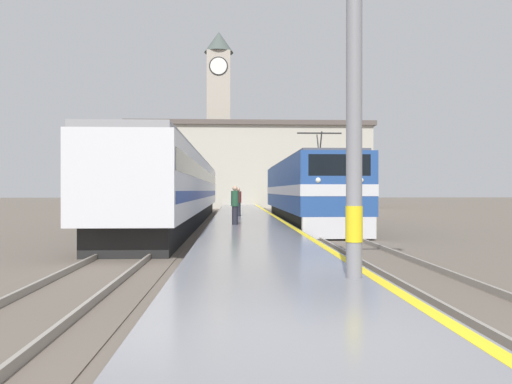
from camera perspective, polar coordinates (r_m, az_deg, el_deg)
name	(u,v)px	position (r m, az deg, el deg)	size (l,w,h in m)	color
ground_plane	(243,217)	(35.11, -1.46, -2.91)	(200.00, 200.00, 0.00)	#60564C
platform	(245,218)	(30.11, -1.26, -3.02)	(3.58, 140.00, 0.42)	slate
rail_track_near	(298,221)	(30.37, 4.79, -3.33)	(2.83, 140.00, 0.16)	#60564C
rail_track_far	(183,221)	(30.26, -8.31, -3.34)	(2.83, 140.00, 0.16)	#60564C
locomotive_train	(306,192)	(27.09, 5.69, 0.04)	(2.92, 17.38, 4.52)	black
passenger_train	(180,188)	(28.38, -8.68, 0.43)	(2.92, 30.40, 3.72)	black
catenary_mast	(358,37)	(8.86, 11.55, 17.02)	(2.21, 0.29, 8.16)	gray
person_on_platform	(238,201)	(28.50, -2.02, -1.05)	(0.34, 0.34, 1.63)	#23232D
second_waiting_passenger	(235,204)	(21.34, -2.42, -1.41)	(0.34, 0.34, 1.66)	#23232D
clock_tower	(219,113)	(66.89, -4.27, 8.95)	(3.83, 3.83, 22.89)	#ADA393
station_building	(250,166)	(55.28, -0.71, 3.00)	(26.18, 8.19, 9.19)	#B7B2A3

